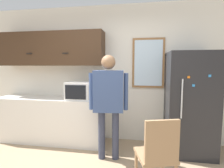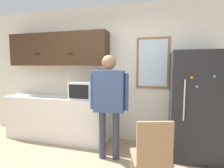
{
  "view_description": "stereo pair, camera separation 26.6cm",
  "coord_description": "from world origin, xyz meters",
  "px_view_note": "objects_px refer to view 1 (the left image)",
  "views": [
    {
      "loc": [
        0.64,
        -1.56,
        1.52
      ],
      "look_at": [
        0.2,
        1.05,
        1.24
      ],
      "focal_mm": 28.0,
      "sensor_mm": 36.0,
      "label": 1
    },
    {
      "loc": [
        0.9,
        -1.5,
        1.52
      ],
      "look_at": [
        0.2,
        1.05,
        1.24
      ],
      "focal_mm": 28.0,
      "sensor_mm": 36.0,
      "label": 2
    }
  ],
  "objects_px": {
    "refrigerator": "(190,103)",
    "chair": "(158,153)",
    "microwave": "(81,91)",
    "person": "(108,96)"
  },
  "relations": [
    {
      "from": "microwave",
      "to": "person",
      "type": "xyz_separation_m",
      "value": [
        0.59,
        -0.42,
        -0.02
      ]
    },
    {
      "from": "refrigerator",
      "to": "person",
      "type": "bearing_deg",
      "value": -161.75
    },
    {
      "from": "person",
      "to": "chair",
      "type": "height_order",
      "value": "person"
    },
    {
      "from": "person",
      "to": "chair",
      "type": "xyz_separation_m",
      "value": [
        0.71,
        -0.72,
        -0.51
      ]
    },
    {
      "from": "microwave",
      "to": "refrigerator",
      "type": "bearing_deg",
      "value": 0.68
    },
    {
      "from": "microwave",
      "to": "chair",
      "type": "xyz_separation_m",
      "value": [
        1.3,
        -1.14,
        -0.52
      ]
    },
    {
      "from": "refrigerator",
      "to": "chair",
      "type": "height_order",
      "value": "refrigerator"
    },
    {
      "from": "microwave",
      "to": "refrigerator",
      "type": "distance_m",
      "value": 1.94
    },
    {
      "from": "chair",
      "to": "person",
      "type": "bearing_deg",
      "value": -62.59
    },
    {
      "from": "refrigerator",
      "to": "chair",
      "type": "xyz_separation_m",
      "value": [
        -0.63,
        -1.16,
        -0.35
      ]
    }
  ]
}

